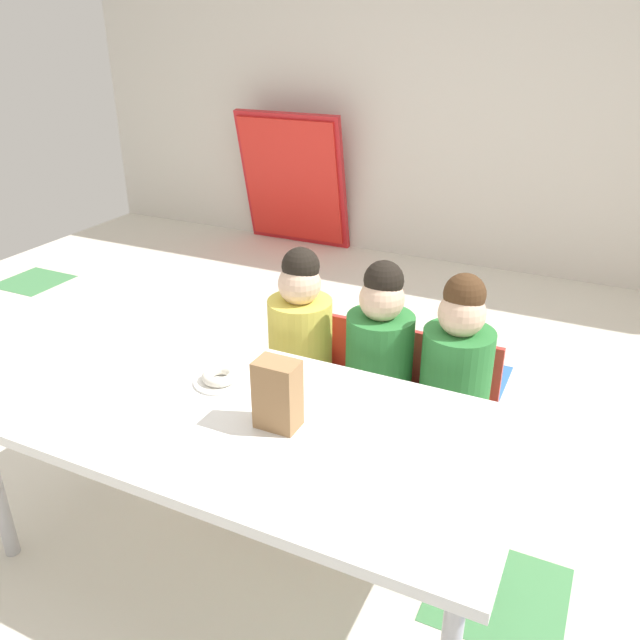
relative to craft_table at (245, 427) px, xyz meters
The scene contains 10 objects.
ground_plane 0.86m from the craft_table, 96.65° to the left, with size 6.58×5.32×0.02m.
back_wall 3.41m from the craft_table, 91.41° to the left, with size 6.58×0.10×2.72m, color beige.
craft_table is the anchor object (origin of this frame).
seated_child_near_camera 0.66m from the craft_table, 101.28° to the left, with size 0.32×0.31×0.92m.
seated_child_middle_seat 0.68m from the craft_table, 71.61° to the left, with size 0.32×0.32×0.92m.
seated_child_far_right 0.82m from the craft_table, 51.41° to the left, with size 0.32×0.31×0.92m.
folded_activity_table 3.44m from the craft_table, 115.32° to the left, with size 0.90×0.29×1.09m.
paper_bag_brown 0.20m from the craft_table, ahead, with size 0.13×0.09×0.22m, color #9E754C.
paper_plate_near_edge 0.22m from the craft_table, 143.38° to the left, with size 0.18×0.18×0.01m, color white.
donut_powdered_on_plate 0.23m from the craft_table, 143.38° to the left, with size 0.12×0.12×0.03m, color white.
Camera 1 is at (1.02, -2.07, 1.72)m, focal length 35.80 mm.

